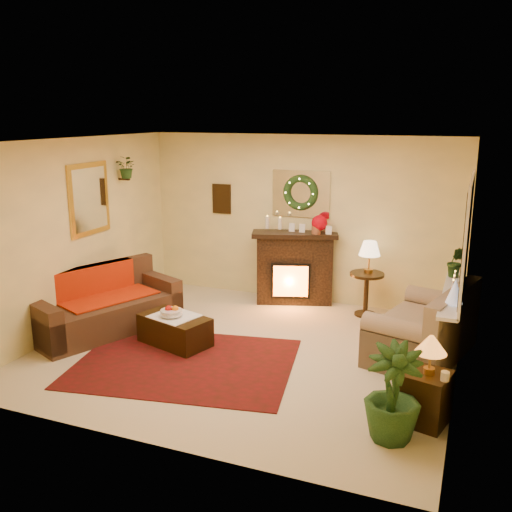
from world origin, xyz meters
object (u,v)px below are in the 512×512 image
at_px(fireplace, 295,269).
at_px(loveseat, 422,323).
at_px(coffee_table, 175,329).
at_px(side_table_round, 366,294).
at_px(end_table_square, 425,396).
at_px(sofa, 105,301).

distance_m(fireplace, loveseat, 2.49).
bearing_deg(loveseat, coffee_table, -149.52).
distance_m(side_table_round, end_table_square, 3.01).
bearing_deg(side_table_round, fireplace, 170.88).
bearing_deg(sofa, fireplace, 69.78).
bearing_deg(sofa, side_table_round, 54.64).
height_order(fireplace, side_table_round, fireplace).
bearing_deg(fireplace, sofa, -151.54).
bearing_deg(fireplace, loveseat, -51.42).
distance_m(sofa, end_table_square, 4.39).
height_order(sofa, end_table_square, sofa).
bearing_deg(coffee_table, sofa, -166.29).
bearing_deg(end_table_square, loveseat, 97.07).
xyz_separation_m(sofa, loveseat, (4.10, 0.76, -0.01)).
height_order(sofa, side_table_round, sofa).
bearing_deg(side_table_round, coffee_table, -135.92).
bearing_deg(end_table_square, side_table_round, 111.73).
distance_m(fireplace, coffee_table, 2.40).
bearing_deg(fireplace, side_table_round, -27.15).
height_order(sofa, fireplace, fireplace).
bearing_deg(end_table_square, fireplace, 127.40).
bearing_deg(loveseat, fireplace, 161.69).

